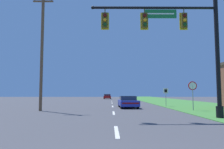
# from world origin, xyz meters

# --- Properties ---
(grass_verge_right) EXTENTS (10.00, 110.00, 0.04)m
(grass_verge_right) POSITION_xyz_m (10.50, 30.00, 0.02)
(grass_verge_right) COLOR #428438
(grass_verge_right) RESTS_ON ground
(road_center_line) EXTENTS (0.16, 34.80, 0.01)m
(road_center_line) POSITION_xyz_m (0.00, 22.00, 0.01)
(road_center_line) COLOR silver
(road_center_line) RESTS_ON ground
(signal_mast) EXTENTS (8.09, 0.47, 7.74)m
(signal_mast) POSITION_xyz_m (4.28, 10.45, 4.79)
(signal_mast) COLOR black
(signal_mast) RESTS_ON grass_verge_right
(car_ahead) EXTENTS (1.97, 4.38, 1.19)m
(car_ahead) POSITION_xyz_m (1.58, 19.97, 0.60)
(car_ahead) COLOR black
(car_ahead) RESTS_ON ground
(far_car) EXTENTS (1.82, 4.54, 1.19)m
(far_car) POSITION_xyz_m (-1.03, 53.03, 0.60)
(far_car) COLOR black
(far_car) RESTS_ON ground
(stop_sign) EXTENTS (0.76, 0.07, 2.50)m
(stop_sign) POSITION_xyz_m (6.94, 16.17, 1.86)
(stop_sign) COLOR gray
(stop_sign) RESTS_ON grass_verge_right
(route_sign_post) EXTENTS (0.55, 0.06, 2.03)m
(route_sign_post) POSITION_xyz_m (6.04, 21.89, 1.53)
(route_sign_post) COLOR gray
(route_sign_post) RESTS_ON grass_verge_right
(utility_pole_near) EXTENTS (1.80, 0.26, 10.63)m
(utility_pole_near) POSITION_xyz_m (-6.29, 16.12, 5.48)
(utility_pole_near) COLOR brown
(utility_pole_near) RESTS_ON ground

